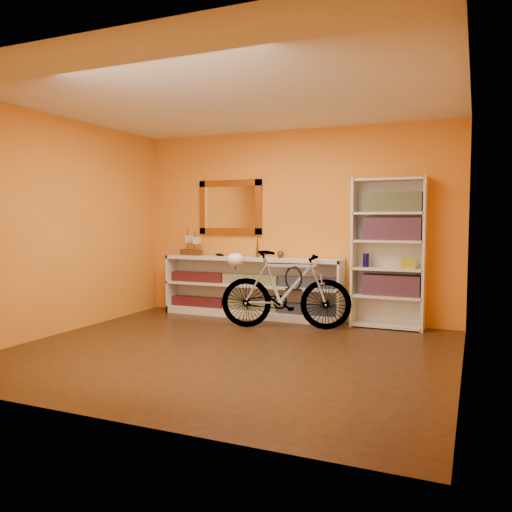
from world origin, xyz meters
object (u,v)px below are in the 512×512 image
at_px(console_unit, 251,287).
at_px(bookcase, 388,253).
at_px(helmet, 235,260).
at_px(bicycle, 286,290).

distance_m(console_unit, bookcase, 1.95).
bearing_deg(helmet, bicycle, 15.12).
height_order(bookcase, helmet, bookcase).
bearing_deg(console_unit, bookcase, 0.76).
height_order(console_unit, bicycle, bicycle).
bearing_deg(bookcase, bicycle, -154.37).
bearing_deg(bicycle, helmet, 90.00).
xyz_separation_m(bicycle, helmet, (-0.62, -0.17, 0.37)).
relative_size(console_unit, bookcase, 1.37).
height_order(console_unit, bookcase, bookcase).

